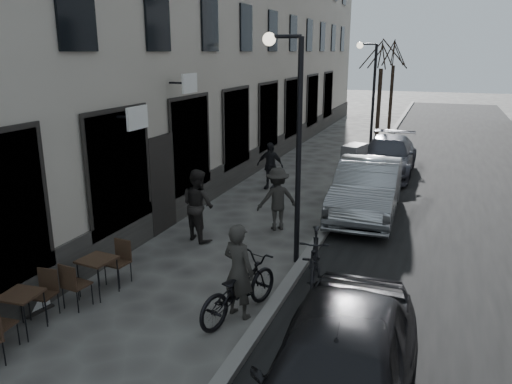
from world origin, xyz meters
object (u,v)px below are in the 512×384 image
Objects in this scene: sign_board at (32,291)px; bicycle at (239,288)px; tree_far at (394,52)px; pedestrian_mid at (277,199)px; moped at (315,260)px; utility_cabinet at (354,166)px; car_far at (387,156)px; car_mid at (367,189)px; pedestrian_far at (270,166)px; streetlamp_far at (370,88)px; bistro_set_b at (23,309)px; bistro_set_c at (98,273)px; tree_near at (382,52)px; pedestrian_near at (198,205)px; streetlamp_near at (292,125)px; car_near at (338,377)px.

bicycle is (3.69, 1.18, 0.14)m from sign_board.
tree_far is 19.45m from pedestrian_mid.
moped is at bearing -105.19° from bicycle.
utility_cabinet is 0.31× the size of car_far.
utility_cabinet reaches higher than moped.
bicycle is at bearing 66.30° from pedestrian_mid.
car_mid is 2.48× the size of moped.
tree_far reaches higher than car_mid.
utility_cabinet reaches higher than car_far.
pedestrian_mid is 4.19m from pedestrian_far.
utility_cabinet is at bearing -86.88° from streetlamp_far.
bistro_set_b is 0.96× the size of bistro_set_c.
sign_board reaches higher than bistro_set_c.
pedestrian_near is at bearing -100.39° from tree_near.
pedestrian_mid is 3.58m from moped.
moped is at bearing -87.16° from tree_near.
bistro_set_b is at bearing -101.63° from streetlamp_far.
bistro_set_c is (-3.08, -14.94, -2.69)m from streetlamp_far.
streetlamp_near reaches higher than car_near.
car_mid reaches higher than moped.
car_near is (1.84, -12.01, 0.03)m from utility_cabinet.
sign_board is 0.60× the size of pedestrian_far.
streetlamp_far is 1.01× the size of car_far.
tree_near is at bearing -90.00° from tree_far.
tree_near is at bearing 101.78° from car_far.
streetlamp_far is 0.89× the size of tree_far.
pedestrian_mid is (-0.93, -10.05, -2.30)m from streetlamp_far.
tree_far is (0.00, 6.00, 0.00)m from tree_near.
bistro_set_b is 10.45m from pedestrian_far.
tree_far is 15.84m from pedestrian_far.
bicycle is at bearing 10.65° from bistro_set_c.
car_far is (4.58, 14.07, 0.28)m from bistro_set_b.
bistro_set_b is (-3.41, -16.55, -2.71)m from streetlamp_far.
tree_near is 3.06× the size of pedestrian_near.
tree_far is at bearing -126.19° from pedestrian_mid.
car_mid is (1.10, -16.99, -3.84)m from tree_far.
moped is (1.02, 1.59, 0.06)m from bicycle.
bistro_set_b is 0.32× the size of car_near.
car_mid is at bearing -110.18° from pedestrian_near.
tree_near reaches higher than sign_board.
streetlamp_near is 2.73× the size of pedestrian_near.
car_mid is at bearing -168.76° from pedestrian_mid.
car_far reaches higher than moped.
car_far is at bearing -78.62° from bicycle.
bistro_set_c is at bearing 21.66° from bicycle.
tree_near is 18.69m from bistro_set_c.
pedestrian_far is at bearing 93.10° from sign_board.
utility_cabinet is at bearing 87.78° from streetlamp_near.
tree_far is 14.52m from utility_cabinet.
car_mid is (1.32, 6.73, 0.28)m from bicycle.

